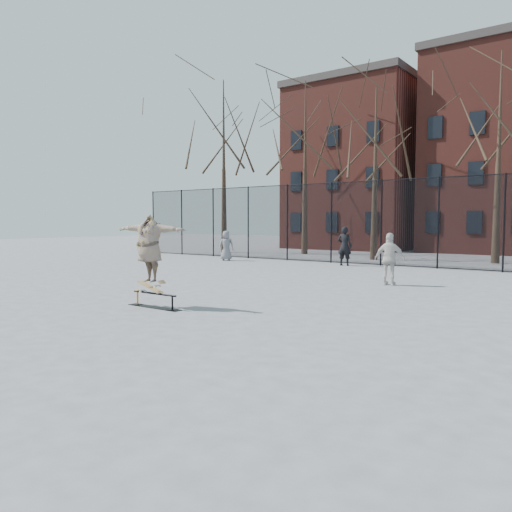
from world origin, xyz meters
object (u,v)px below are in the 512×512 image
Objects in this scene: skate_rail at (154,302)px; bystander_black at (345,246)px; bystander_grey at (226,246)px; skater at (149,254)px; bystander_white at (390,259)px; skateboard at (150,290)px.

skate_rail is 13.14m from bystander_black.
skate_rail is 0.90× the size of bystander_black.
bystander_grey is at bearing 123.22° from skate_rail.
bystander_black is at bearing 96.61° from skate_rail.
skater is 14.35m from bystander_grey.
skater is 1.18× the size of bystander_white.
bystander_black is at bearing 95.95° from skateboard.
bystander_white reaches higher than skateboard.
bystander_black is at bearing -59.71° from bystander_white.
skateboard is 0.46× the size of bystander_black.
bystander_black reaches higher than skateboard.
bystander_grey is (-7.75, 12.07, 0.37)m from skateboard.
skater reaches higher than skateboard.
skater reaches higher than bystander_grey.
bystander_grey is 11.77m from bystander_white.
skate_rail is 0.83× the size of skater.
skate_rail is 8.01m from bystander_white.
bystander_black is 1.08× the size of bystander_white.
bystander_white is (2.91, 7.42, 0.71)m from skate_rail.
skater is 13.11m from bystander_black.
skater reaches higher than bystander_black.
skateboard is 0.49× the size of bystander_white.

